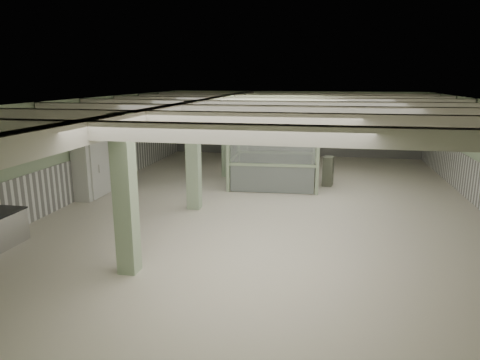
# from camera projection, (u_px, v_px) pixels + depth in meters

# --- Properties ---
(floor) EXTENTS (20.00, 20.00, 0.00)m
(floor) POSITION_uv_depth(u_px,v_px,m) (271.00, 204.00, 15.04)
(floor) COLOR beige
(floor) RESTS_ON ground
(ceiling) EXTENTS (14.00, 20.00, 0.02)m
(ceiling) POSITION_uv_depth(u_px,v_px,m) (273.00, 100.00, 14.20)
(ceiling) COLOR silver
(ceiling) RESTS_ON wall_back
(wall_back) EXTENTS (14.00, 0.02, 3.60)m
(wall_back) POSITION_uv_depth(u_px,v_px,m) (294.00, 124.00, 24.16)
(wall_back) COLOR #95AC8A
(wall_back) RESTS_ON floor
(wall_front) EXTENTS (14.00, 0.02, 3.60)m
(wall_front) POSITION_uv_depth(u_px,v_px,m) (169.00, 295.00, 5.08)
(wall_front) COLOR #95AC8A
(wall_front) RESTS_ON floor
(wall_left) EXTENTS (0.02, 20.00, 3.60)m
(wall_left) POSITION_uv_depth(u_px,v_px,m) (86.00, 147.00, 15.95)
(wall_left) COLOR #95AC8A
(wall_left) RESTS_ON floor
(wainscot_left) EXTENTS (0.05, 19.90, 1.50)m
(wainscot_left) POSITION_uv_depth(u_px,v_px,m) (89.00, 175.00, 16.19)
(wainscot_left) COLOR white
(wainscot_left) RESTS_ON floor
(wainscot_back) EXTENTS (13.90, 0.05, 1.50)m
(wainscot_back) POSITION_uv_depth(u_px,v_px,m) (293.00, 142.00, 24.38)
(wainscot_back) COLOR white
(wainscot_back) RESTS_ON floor
(girder) EXTENTS (0.45, 19.90, 0.40)m
(girder) POSITION_uv_depth(u_px,v_px,m) (201.00, 106.00, 14.73)
(girder) COLOR beige
(girder) RESTS_ON ceiling
(beam_a) EXTENTS (13.90, 0.35, 0.32)m
(beam_a) POSITION_uv_depth(u_px,v_px,m) (218.00, 133.00, 7.09)
(beam_a) COLOR beige
(beam_a) RESTS_ON ceiling
(beam_b) EXTENTS (13.90, 0.35, 0.32)m
(beam_b) POSITION_uv_depth(u_px,v_px,m) (246.00, 119.00, 9.47)
(beam_b) COLOR beige
(beam_b) RESTS_ON ceiling
(beam_c) EXTENTS (13.90, 0.35, 0.32)m
(beam_c) POSITION_uv_depth(u_px,v_px,m) (262.00, 111.00, 11.86)
(beam_c) COLOR beige
(beam_c) RESTS_ON ceiling
(beam_d) EXTENTS (13.90, 0.35, 0.32)m
(beam_d) POSITION_uv_depth(u_px,v_px,m) (273.00, 106.00, 14.24)
(beam_d) COLOR beige
(beam_d) RESTS_ON ceiling
(beam_e) EXTENTS (13.90, 0.35, 0.32)m
(beam_e) POSITION_uv_depth(u_px,v_px,m) (281.00, 102.00, 16.63)
(beam_e) COLOR beige
(beam_e) RESTS_ON ceiling
(beam_f) EXTENTS (13.90, 0.35, 0.32)m
(beam_f) POSITION_uv_depth(u_px,v_px,m) (287.00, 99.00, 19.01)
(beam_f) COLOR beige
(beam_f) RESTS_ON ceiling
(beam_g) EXTENTS (13.90, 0.35, 0.32)m
(beam_g) POSITION_uv_depth(u_px,v_px,m) (291.00, 96.00, 21.40)
(beam_g) COLOR beige
(beam_g) RESTS_ON ceiling
(column_a) EXTENTS (0.42, 0.42, 3.60)m
(column_a) POSITION_uv_depth(u_px,v_px,m) (125.00, 196.00, 9.37)
(column_a) COLOR #A2BB96
(column_a) RESTS_ON floor
(column_b) EXTENTS (0.42, 0.42, 3.60)m
(column_b) POSITION_uv_depth(u_px,v_px,m) (193.00, 156.00, 14.14)
(column_b) COLOR #A2BB96
(column_b) RESTS_ON floor
(column_c) EXTENTS (0.42, 0.42, 3.60)m
(column_c) POSITION_uv_depth(u_px,v_px,m) (227.00, 136.00, 18.91)
(column_c) COLOR #A2BB96
(column_c) RESTS_ON floor
(column_d) EXTENTS (0.42, 0.42, 3.60)m
(column_d) POSITION_uv_depth(u_px,v_px,m) (244.00, 127.00, 22.73)
(column_d) COLOR #A2BB96
(column_d) RESTS_ON floor
(pendant_front) EXTENTS (0.44, 0.44, 0.22)m
(pendant_front) POSITION_uv_depth(u_px,v_px,m) (268.00, 137.00, 9.47)
(pendant_front) COLOR #2F3F32
(pendant_front) RESTS_ON ceiling
(pendant_mid) EXTENTS (0.44, 0.44, 0.22)m
(pendant_mid) POSITION_uv_depth(u_px,v_px,m) (289.00, 116.00, 14.71)
(pendant_mid) COLOR #2F3F32
(pendant_mid) RESTS_ON ceiling
(pendant_back) EXTENTS (0.44, 0.44, 0.22)m
(pendant_back) POSITION_uv_depth(u_px,v_px,m) (298.00, 107.00, 19.48)
(pendant_back) COLOR #2F3F32
(pendant_back) RESTS_ON ceiling
(walkin_cooler) EXTENTS (1.08, 2.46, 2.25)m
(walkin_cooler) POSITION_uv_depth(u_px,v_px,m) (98.00, 165.00, 16.14)
(walkin_cooler) COLOR silver
(walkin_cooler) RESTS_ON floor
(guard_booth) EXTENTS (3.83, 3.31, 2.94)m
(guard_booth) POSITION_uv_depth(u_px,v_px,m) (274.00, 138.00, 17.35)
(guard_booth) COLOR #A1B591
(guard_booth) RESTS_ON floor
(filing_cabinet) EXTENTS (0.47, 0.61, 1.20)m
(filing_cabinet) POSITION_uv_depth(u_px,v_px,m) (328.00, 171.00, 17.49)
(filing_cabinet) COLOR #5B5F4F
(filing_cabinet) RESTS_ON floor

